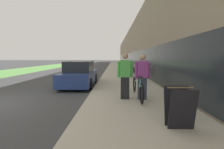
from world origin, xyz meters
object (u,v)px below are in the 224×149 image
(parked_sedan_curbside, at_px, (79,75))
(sandwich_board_sign, at_px, (180,107))
(person_bystander, at_px, (125,76))
(cruiser_bike_farthest, at_px, (134,70))
(bike_rack_hoop, at_px, (141,74))
(person_rider, at_px, (142,77))
(cruiser_bike_middle, at_px, (137,72))
(tandem_bicycle, at_px, (138,87))
(cruiser_bike_nearest, at_px, (138,74))

(parked_sedan_curbside, bearing_deg, sandwich_board_sign, -61.49)
(person_bystander, height_order, cruiser_bike_farthest, person_bystander)
(bike_rack_hoop, distance_m, parked_sedan_curbside, 3.70)
(person_rider, xyz_separation_m, cruiser_bike_middle, (0.80, 7.73, -0.46))
(tandem_bicycle, xyz_separation_m, cruiser_bike_nearest, (0.75, 5.32, -0.00))
(tandem_bicycle, relative_size, cruiser_bike_nearest, 1.59)
(bike_rack_hoop, bearing_deg, person_rider, -98.18)
(person_bystander, relative_size, bike_rack_hoop, 2.00)
(cruiser_bike_nearest, height_order, parked_sedan_curbside, parked_sedan_curbside)
(tandem_bicycle, height_order, person_bystander, person_bystander)
(sandwich_board_sign, bearing_deg, person_rider, 98.62)
(cruiser_bike_nearest, distance_m, sandwich_board_sign, 8.29)
(person_bystander, xyz_separation_m, parked_sedan_curbside, (-2.41, 3.63, -0.31))
(parked_sedan_curbside, bearing_deg, cruiser_bike_farthest, 57.06)
(person_rider, height_order, bike_rack_hoop, person_rider)
(bike_rack_hoop, relative_size, cruiser_bike_middle, 0.49)
(person_bystander, xyz_separation_m, bike_rack_hoop, (1.24, 4.23, -0.34))
(sandwich_board_sign, bearing_deg, parked_sedan_curbside, 118.51)
(cruiser_bike_middle, bearing_deg, sandwich_board_sign, -92.23)
(person_rider, xyz_separation_m, bike_rack_hoop, (0.62, 4.31, -0.32))
(person_bystander, height_order, cruiser_bike_nearest, person_bystander)
(cruiser_bike_farthest, relative_size, parked_sedan_curbside, 0.40)
(bike_rack_hoop, relative_size, sandwich_board_sign, 0.94)
(bike_rack_hoop, relative_size, parked_sedan_curbside, 0.20)
(tandem_bicycle, height_order, bike_rack_hoop, tandem_bicycle)
(parked_sedan_curbside, bearing_deg, person_bystander, -56.42)
(cruiser_bike_nearest, bearing_deg, sandwich_board_sign, -91.63)
(tandem_bicycle, xyz_separation_m, parked_sedan_curbside, (-2.92, 3.35, 0.16))
(cruiser_bike_middle, xyz_separation_m, sandwich_board_sign, (-0.40, -10.33, 0.08))
(sandwich_board_sign, bearing_deg, cruiser_bike_farthest, 87.89)
(tandem_bicycle, relative_size, sandwich_board_sign, 3.07)
(person_rider, relative_size, cruiser_bike_middle, 0.97)
(tandem_bicycle, xyz_separation_m, sandwich_board_sign, (0.51, -2.97, 0.08))
(person_bystander, bearing_deg, bike_rack_hoop, 73.59)
(cruiser_bike_nearest, distance_m, parked_sedan_curbside, 4.17)
(person_bystander, bearing_deg, cruiser_bike_farthest, 81.29)
(person_rider, height_order, person_bystander, person_bystander)
(cruiser_bike_farthest, distance_m, sandwich_board_sign, 12.32)
(person_bystander, xyz_separation_m, sandwich_board_sign, (1.02, -2.69, -0.40))
(bike_rack_hoop, bearing_deg, parked_sedan_curbside, -170.73)
(person_bystander, relative_size, cruiser_bike_farthest, 1.02)
(tandem_bicycle, xyz_separation_m, cruiser_bike_middle, (0.92, 7.37, -0.00))
(person_rider, bearing_deg, cruiser_bike_nearest, 83.66)
(sandwich_board_sign, bearing_deg, tandem_bicycle, 99.82)
(cruiser_bike_nearest, bearing_deg, person_rider, -96.34)
(person_rider, xyz_separation_m, parked_sedan_curbside, (-3.04, 3.71, -0.29))
(tandem_bicycle, xyz_separation_m, person_rider, (0.12, -0.36, 0.46))
(person_rider, relative_size, cruiser_bike_nearest, 0.95)
(cruiser_bike_middle, height_order, sandwich_board_sign, sandwich_board_sign)
(person_rider, height_order, cruiser_bike_farthest, person_rider)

